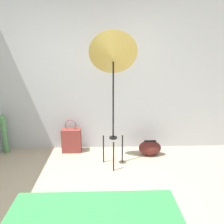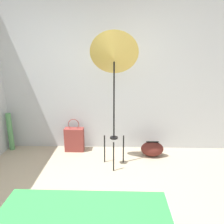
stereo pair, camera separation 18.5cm
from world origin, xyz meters
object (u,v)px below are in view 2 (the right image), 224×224
Objects in this scene: photo_umbrella at (114,58)px; tote_bag at (74,139)px; paper_roll at (10,132)px; duffel_bag at (152,149)px.

photo_umbrella is 3.35× the size of tote_bag.
paper_roll is (-1.86, 0.50, -1.30)m from photo_umbrella.
paper_roll is (-2.50, 0.18, 0.21)m from duffel_bag.
tote_bag reaches higher than duffel_bag.
duffel_bag is 0.56× the size of paper_roll.
photo_umbrella is 2.33m from paper_roll.
tote_bag is 1.37m from duffel_bag.
paper_roll is at bearing 164.84° from photo_umbrella.
tote_bag is at bearing -0.70° from paper_roll.
photo_umbrella is at bearing -152.96° from duffel_bag.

